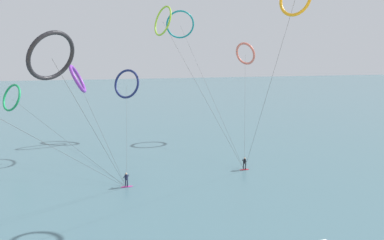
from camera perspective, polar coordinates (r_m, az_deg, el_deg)
name	(u,v)px	position (r m, az deg, el deg)	size (l,w,h in m)	color
sea_water	(131,98)	(119.66, -10.32, 3.63)	(400.00, 200.00, 0.08)	#476B75
surfer_crimson	(244,164)	(45.06, 8.92, -7.47)	(1.40, 0.72, 1.70)	red
surfer_magenta	(126,181)	(39.74, -11.10, -10.11)	(1.40, 0.73, 1.70)	#CC288E
kite_teal	(180,25)	(63.11, -2.02, 15.91)	(6.25, 23.59, 22.89)	teal
kite_violet	(78,79)	(46.96, -18.88, 6.64)	(6.51, 11.78, 13.85)	purple
kite_charcoal	(52,56)	(28.99, -22.79, 9.98)	(8.09, 10.61, 16.91)	black
kite_coral	(245,54)	(62.39, 9.07, 11.08)	(9.31, 20.39, 17.30)	#EA7260
kite_emerald	(12,98)	(60.36, -28.34, 3.37)	(18.55, 23.54, 10.54)	#199351
kite_lime	(163,21)	(54.27, -4.99, 16.44)	(9.70, 16.68, 22.55)	#8CC62D
kite_navy	(127,84)	(61.49, -11.07, 6.05)	(5.23, 26.55, 12.55)	navy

